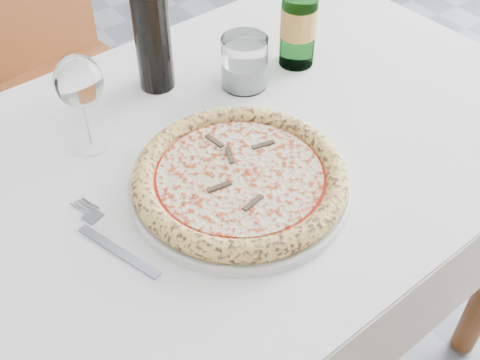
{
  "coord_description": "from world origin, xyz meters",
  "views": [
    {
      "loc": [
        -0.54,
        -0.76,
        1.44
      ],
      "look_at": [
        -0.13,
        -0.2,
        0.78
      ],
      "focal_mm": 45.0,
      "sensor_mm": 36.0,
      "label": 1
    }
  ],
  "objects_px": {
    "pizza": "(240,177)",
    "tumbler": "(244,65)",
    "dining_table": "(208,195)",
    "wine_glass": "(79,84)",
    "plate": "(240,185)",
    "beer_bottle": "(299,13)",
    "wine_bottle": "(152,31)",
    "chair_far": "(49,60)"
  },
  "relations": [
    {
      "from": "dining_table",
      "to": "beer_bottle",
      "type": "xyz_separation_m",
      "value": [
        0.31,
        0.13,
        0.21
      ]
    },
    {
      "from": "plate",
      "to": "wine_glass",
      "type": "distance_m",
      "value": 0.3
    },
    {
      "from": "dining_table",
      "to": "tumbler",
      "type": "relative_size",
      "value": 13.91
    },
    {
      "from": "chair_far",
      "to": "plate",
      "type": "relative_size",
      "value": 2.61
    },
    {
      "from": "wine_glass",
      "to": "wine_bottle",
      "type": "xyz_separation_m",
      "value": [
        0.18,
        0.09,
        -0.01
      ]
    },
    {
      "from": "chair_far",
      "to": "wine_glass",
      "type": "height_order",
      "value": "wine_glass"
    },
    {
      "from": "pizza",
      "to": "beer_bottle",
      "type": "height_order",
      "value": "beer_bottle"
    },
    {
      "from": "chair_far",
      "to": "wine_glass",
      "type": "xyz_separation_m",
      "value": [
        -0.15,
        -0.66,
        0.35
      ]
    },
    {
      "from": "dining_table",
      "to": "pizza",
      "type": "relative_size",
      "value": 4.08
    },
    {
      "from": "chair_far",
      "to": "wine_bottle",
      "type": "bearing_deg",
      "value": -86.34
    },
    {
      "from": "wine_bottle",
      "to": "beer_bottle",
      "type": "bearing_deg",
      "value": -19.75
    },
    {
      "from": "pizza",
      "to": "dining_table",
      "type": "bearing_deg",
      "value": 90.0
    },
    {
      "from": "wine_glass",
      "to": "plate",
      "type": "bearing_deg",
      "value": -59.41
    },
    {
      "from": "plate",
      "to": "tumbler",
      "type": "bearing_deg",
      "value": 52.45
    },
    {
      "from": "pizza",
      "to": "plate",
      "type": "bearing_deg",
      "value": -32.01
    },
    {
      "from": "tumbler",
      "to": "beer_bottle",
      "type": "distance_m",
      "value": 0.15
    },
    {
      "from": "pizza",
      "to": "wine_bottle",
      "type": "height_order",
      "value": "wine_bottle"
    },
    {
      "from": "dining_table",
      "to": "plate",
      "type": "distance_m",
      "value": 0.14
    },
    {
      "from": "dining_table",
      "to": "plate",
      "type": "height_order",
      "value": "plate"
    },
    {
      "from": "wine_glass",
      "to": "wine_bottle",
      "type": "relative_size",
      "value": 0.63
    },
    {
      "from": "chair_far",
      "to": "wine_bottle",
      "type": "distance_m",
      "value": 0.67
    },
    {
      "from": "chair_far",
      "to": "beer_bottle",
      "type": "height_order",
      "value": "beer_bottle"
    },
    {
      "from": "tumbler",
      "to": "pizza",
      "type": "bearing_deg",
      "value": -127.55
    },
    {
      "from": "wine_glass",
      "to": "beer_bottle",
      "type": "relative_size",
      "value": 0.64
    },
    {
      "from": "chair_far",
      "to": "tumbler",
      "type": "distance_m",
      "value": 0.74
    },
    {
      "from": "plate",
      "to": "wine_bottle",
      "type": "bearing_deg",
      "value": 83.01
    },
    {
      "from": "chair_far",
      "to": "wine_bottle",
      "type": "relative_size",
      "value": 3.34
    },
    {
      "from": "pizza",
      "to": "tumbler",
      "type": "distance_m",
      "value": 0.29
    },
    {
      "from": "tumbler",
      "to": "wine_bottle",
      "type": "xyz_separation_m",
      "value": [
        -0.14,
        0.1,
        0.08
      ]
    },
    {
      "from": "dining_table",
      "to": "chair_far",
      "type": "bearing_deg",
      "value": 89.72
    },
    {
      "from": "dining_table",
      "to": "pizza",
      "type": "bearing_deg",
      "value": -90.0
    },
    {
      "from": "pizza",
      "to": "wine_bottle",
      "type": "xyz_separation_m",
      "value": [
        0.04,
        0.33,
        0.09
      ]
    },
    {
      "from": "plate",
      "to": "tumbler",
      "type": "relative_size",
      "value": 3.55
    },
    {
      "from": "tumbler",
      "to": "wine_bottle",
      "type": "distance_m",
      "value": 0.19
    },
    {
      "from": "tumbler",
      "to": "beer_bottle",
      "type": "bearing_deg",
      "value": 0.23
    },
    {
      "from": "tumbler",
      "to": "beer_bottle",
      "type": "xyz_separation_m",
      "value": [
        0.13,
        0.0,
        0.07
      ]
    },
    {
      "from": "plate",
      "to": "beer_bottle",
      "type": "xyz_separation_m",
      "value": [
        0.31,
        0.23,
        0.1
      ]
    },
    {
      "from": "plate",
      "to": "beer_bottle",
      "type": "bearing_deg",
      "value": 36.95
    },
    {
      "from": "wine_glass",
      "to": "dining_table",
      "type": "bearing_deg",
      "value": -44.79
    },
    {
      "from": "wine_glass",
      "to": "wine_bottle",
      "type": "distance_m",
      "value": 0.2
    },
    {
      "from": "dining_table",
      "to": "wine_glass",
      "type": "height_order",
      "value": "wine_glass"
    },
    {
      "from": "dining_table",
      "to": "beer_bottle",
      "type": "height_order",
      "value": "beer_bottle"
    }
  ]
}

